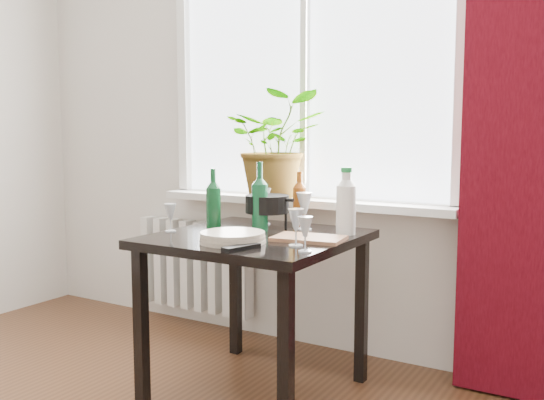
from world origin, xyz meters
The scene contains 19 objects.
window centered at (0.00, 2.22, 1.60)m, with size 1.72×0.08×1.62m.
windowsill centered at (0.00, 2.15, 0.82)m, with size 1.72×0.20×0.04m.
curtain centered at (1.12, 2.12, 1.30)m, with size 0.50×0.12×2.56m.
radiator centered at (-0.75, 2.18, 0.38)m, with size 0.80×0.10×0.55m.
table centered at (0.10, 1.55, 0.65)m, with size 0.85×0.85×0.74m.
potted_plant centered at (-0.12, 2.09, 1.13)m, with size 0.52×0.45×0.57m, color #267920.
wine_bottle_left centered at (-0.14, 1.55, 0.89)m, with size 0.07×0.07×0.29m, color #0C3E1B, non-canonical shape.
wine_bottle_right centered at (0.06, 1.65, 0.90)m, with size 0.08×0.08×0.33m, color #0D4724, non-canonical shape.
bottle_amber centered at (0.12, 1.93, 0.87)m, with size 0.07×0.07×0.27m, color #803A0E, non-canonical shape.
cleaning_bottle centered at (0.44, 1.76, 0.90)m, with size 0.09×0.09×0.31m, color white, non-canonical shape.
wineglass_front_right centered at (0.39, 1.40, 0.82)m, with size 0.07×0.07×0.16m, color #B3B9C0, non-canonical shape.
wineglass_far_right centered at (0.48, 1.31, 0.81)m, with size 0.06×0.06×0.14m, color silver, non-canonical shape.
wineglass_back_center centered at (0.22, 1.78, 0.83)m, with size 0.08×0.08×0.18m, color silver, non-canonical shape.
wineglass_back_left centered at (-0.03, 1.82, 0.83)m, with size 0.08×0.08×0.19m, color silver, non-canonical shape.
wineglass_front_left centered at (-0.28, 1.41, 0.81)m, with size 0.06×0.06×0.13m, color silver, non-canonical shape.
plate_stack centered at (0.12, 1.33, 0.76)m, with size 0.28×0.28×0.05m, color beige.
fondue_pot centered at (0.06, 1.71, 0.82)m, with size 0.24×0.21×0.16m, color black, non-canonical shape.
tv_remote centered at (0.24, 1.23, 0.75)m, with size 0.05×0.17×0.02m, color black.
cutting_board centered at (0.37, 1.55, 0.75)m, with size 0.30×0.19×0.02m, color #906041.
Camera 1 is at (1.55, -0.72, 1.20)m, focal length 40.00 mm.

